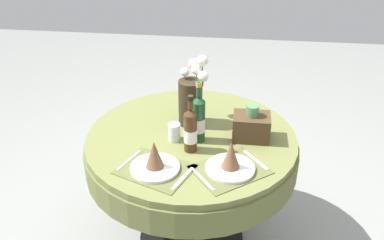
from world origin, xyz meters
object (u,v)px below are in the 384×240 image
at_px(place_setting_left, 155,162).
at_px(wine_bottle_centre, 190,130).
at_px(place_setting_right, 230,162).
at_px(dining_table, 191,156).
at_px(tumbler_near_right, 174,132).
at_px(flower_vase, 191,97).
at_px(woven_basket_side_right, 251,126).
at_px(wine_bottle_left, 199,119).

relative_size(place_setting_left, wine_bottle_centre, 1.31).
relative_size(place_setting_right, wine_bottle_centre, 1.36).
bearing_deg(dining_table, place_setting_left, -111.76).
xyz_separation_m(place_setting_left, tumbler_near_right, (0.05, 0.28, 0.00)).
xyz_separation_m(flower_vase, wine_bottle_centre, (0.03, -0.28, -0.05)).
height_order(flower_vase, wine_bottle_centre, flower_vase).
relative_size(dining_table, place_setting_left, 2.86).
distance_m(dining_table, flower_vase, 0.33).
relative_size(wine_bottle_centre, woven_basket_side_right, 1.59).
bearing_deg(wine_bottle_left, tumbler_near_right, -174.20).
bearing_deg(tumbler_near_right, dining_table, 35.11).
bearing_deg(tumbler_near_right, wine_bottle_left, 5.80).
xyz_separation_m(wine_bottle_centre, tumbler_near_right, (-0.10, 0.09, -0.07)).
distance_m(tumbler_near_right, woven_basket_side_right, 0.41).
distance_m(flower_vase, tumbler_near_right, 0.24).
distance_m(dining_table, wine_bottle_left, 0.28).
bearing_deg(place_setting_left, wine_bottle_centre, 52.18).
distance_m(place_setting_left, place_setting_right, 0.36).
xyz_separation_m(dining_table, wine_bottle_centre, (0.01, -0.15, 0.26)).
distance_m(place_setting_right, wine_bottle_centre, 0.27).
relative_size(place_setting_right, woven_basket_side_right, 2.17).
distance_m(flower_vase, wine_bottle_left, 0.20).
xyz_separation_m(place_setting_left, wine_bottle_centre, (0.15, 0.19, 0.07)).
bearing_deg(flower_vase, place_setting_left, -103.97).
bearing_deg(woven_basket_side_right, wine_bottle_left, -167.75).
height_order(place_setting_left, wine_bottle_left, wine_bottle_left).
xyz_separation_m(place_setting_left, flower_vase, (0.12, 0.47, 0.12)).
bearing_deg(wine_bottle_centre, tumbler_near_right, 138.81).
bearing_deg(place_setting_left, wine_bottle_left, 58.47).
distance_m(place_setting_right, tumbler_near_right, 0.39).
distance_m(wine_bottle_left, tumbler_near_right, 0.15).
bearing_deg(woven_basket_side_right, flower_vase, 159.99).
distance_m(dining_table, wine_bottle_centre, 0.30).
bearing_deg(place_setting_right, place_setting_left, -173.48).
xyz_separation_m(dining_table, tumbler_near_right, (-0.08, -0.06, 0.19)).
distance_m(flower_vase, woven_basket_side_right, 0.37).
bearing_deg(place_setting_right, tumbler_near_right, 142.74).
distance_m(dining_table, place_setting_right, 0.42).
bearing_deg(wine_bottle_left, place_setting_right, -53.81).
bearing_deg(flower_vase, wine_bottle_left, -71.86).
bearing_deg(flower_vase, dining_table, -83.20).
height_order(place_setting_left, flower_vase, flower_vase).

